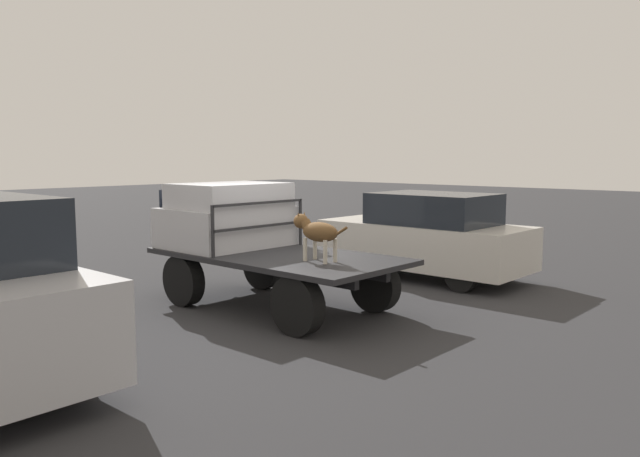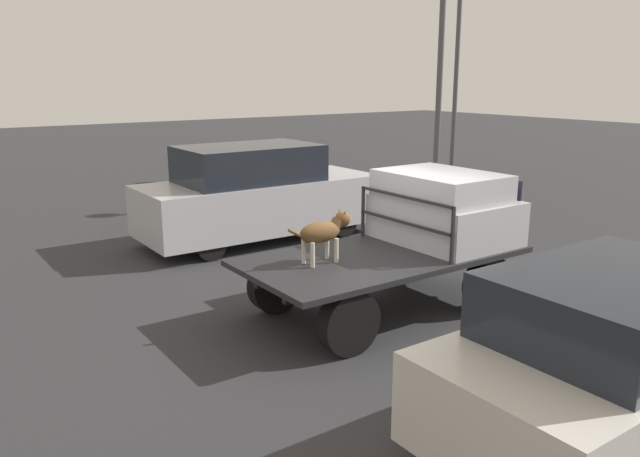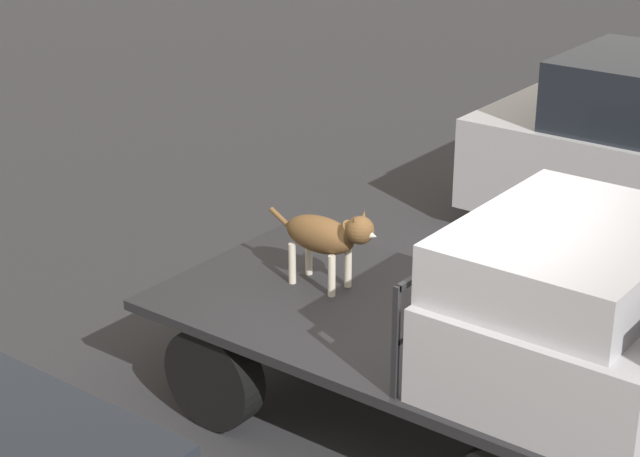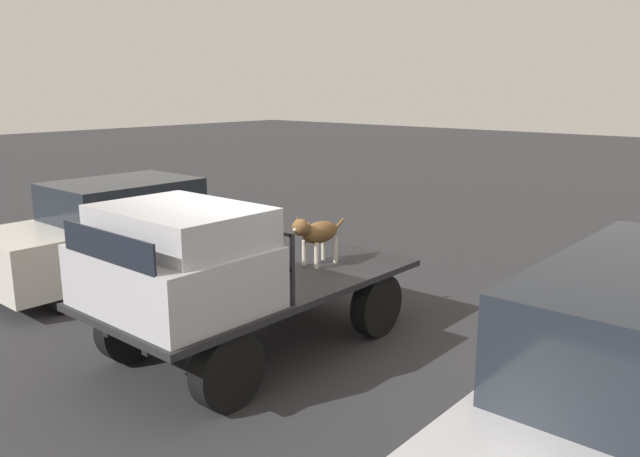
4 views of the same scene
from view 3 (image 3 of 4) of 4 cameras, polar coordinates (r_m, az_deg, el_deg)
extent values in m
plane|color=#2D2D30|center=(8.50, 5.13, -10.55)|extent=(80.00, 80.00, 0.00)
cylinder|color=black|center=(8.50, 15.94, -8.10)|extent=(0.84, 0.24, 0.84)
cylinder|color=black|center=(9.56, 1.50, -3.62)|extent=(0.84, 0.24, 0.84)
cylinder|color=black|center=(8.35, -5.66, -7.85)|extent=(0.84, 0.24, 0.84)
cube|color=black|center=(8.40, 6.64, -5.28)|extent=(3.83, 0.10, 0.18)
cube|color=black|center=(7.86, 3.88, -7.27)|extent=(3.83, 0.10, 0.18)
cube|color=#232326|center=(8.06, 5.34, -5.43)|extent=(4.17, 2.09, 0.08)
cube|color=#B7B7BC|center=(7.39, 13.73, -5.45)|extent=(1.56, 1.97, 0.67)
cube|color=#B7B7BC|center=(7.20, 13.28, -1.37)|extent=(1.33, 1.81, 0.41)
cube|color=#232326|center=(8.47, 11.24, -1.04)|extent=(0.04, 0.04, 0.81)
cube|color=#232326|center=(6.95, 4.05, -6.10)|extent=(0.04, 0.04, 0.81)
cube|color=#232326|center=(7.53, 8.17, -0.69)|extent=(0.04, 1.93, 0.04)
cube|color=#232326|center=(7.69, 8.01, -3.32)|extent=(0.04, 1.93, 0.04)
cylinder|color=beige|center=(8.55, 1.50, -2.06)|extent=(0.06, 0.06, 0.34)
cylinder|color=beige|center=(8.39, 0.63, -2.55)|extent=(0.06, 0.06, 0.34)
cylinder|color=beige|center=(8.77, -0.60, -1.41)|extent=(0.06, 0.06, 0.34)
cylinder|color=beige|center=(8.61, -1.49, -1.88)|extent=(0.06, 0.06, 0.34)
ellipsoid|color=brown|center=(8.47, 0.00, -0.32)|extent=(0.64, 0.29, 0.29)
sphere|color=beige|center=(8.40, 0.96, -0.92)|extent=(0.13, 0.13, 0.13)
cylinder|color=brown|center=(8.29, 1.50, -0.24)|extent=(0.21, 0.16, 0.20)
sphere|color=brown|center=(8.21, 2.15, -0.09)|extent=(0.22, 0.22, 0.22)
cone|color=beige|center=(8.17, 2.69, -0.35)|extent=(0.12, 0.12, 0.12)
cone|color=brown|center=(8.23, 2.34, 0.66)|extent=(0.06, 0.08, 0.10)
cone|color=brown|center=(8.14, 1.85, 0.41)|extent=(0.06, 0.08, 0.10)
cylinder|color=brown|center=(8.68, -1.99, 0.44)|extent=(0.27, 0.04, 0.18)
cylinder|color=black|center=(13.25, 14.65, 2.66)|extent=(0.60, 0.20, 0.60)
cylinder|color=black|center=(11.81, 11.43, 0.53)|extent=(0.60, 0.20, 0.60)
camera|label=1|loc=(17.00, -2.59, 15.03)|focal=35.00mm
camera|label=2|loc=(9.53, -55.65, 5.48)|focal=35.00mm
camera|label=4|loc=(11.71, 44.53, 9.38)|focal=35.00mm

